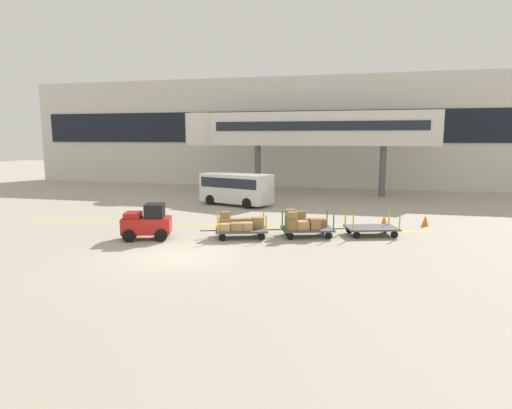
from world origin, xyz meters
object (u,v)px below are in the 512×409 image
Objects in this scene: baggage_cart_middle at (304,224)px; safety_cone_near at (384,220)px; baggage_tug at (147,223)px; safety_cone_far at (425,221)px; baggage_cart_lead at (240,226)px; shuttle_van at (236,187)px; baggage_cart_tail at (371,228)px.

safety_cone_near is at bearing 43.68° from baggage_cart_middle.
baggage_tug is 13.80m from safety_cone_far.
baggage_cart_lead is 9.73m from safety_cone_far.
baggage_cart_middle is 5.59× the size of safety_cone_far.
baggage_cart_lead is 9.82m from shuttle_van.
shuttle_van is at bearing 107.54° from baggage_cart_lead.
baggage_cart_lead is 5.59× the size of safety_cone_far.
baggage_cart_middle is at bearing -162.23° from baggage_cart_tail.
baggage_cart_middle is (6.66, 2.22, -0.17)m from baggage_tug.
baggage_tug reaches higher than baggage_cart_lead.
baggage_tug is 4.11m from baggage_cart_lead.
baggage_cart_middle reaches higher than baggage_cart_tail.
baggage_cart_middle is 1.00× the size of baggage_cart_tail.
shuttle_van reaches higher than baggage_cart_tail.
shuttle_van is (-5.73, 8.46, 0.65)m from baggage_cart_middle.
baggage_cart_middle is 10.24m from shuttle_van.
shuttle_van reaches higher than baggage_tug.
baggage_cart_middle is at bearing 17.71° from baggage_cart_lead.
safety_cone_near is at bearing 75.41° from baggage_cart_tail.
baggage_cart_lead reaches higher than safety_cone_near.
baggage_tug is 0.76× the size of baggage_cart_tail.
baggage_tug is 7.02m from baggage_cart_middle.
baggage_cart_lead is 7.77m from safety_cone_near.
shuttle_van is 10.66m from safety_cone_near.
baggage_cart_tail is at bearing 17.74° from baggage_cart_lead.
baggage_tug is 0.76× the size of baggage_cart_middle.
baggage_cart_middle is at bearing -145.37° from safety_cone_far.
baggage_tug is at bearing -161.79° from baggage_cart_tail.
baggage_cart_tail is at bearing -40.71° from shuttle_van.
safety_cone_far is (2.69, 2.97, -0.07)m from baggage_cart_tail.
baggage_cart_lead reaches higher than safety_cone_far.
baggage_tug is 0.45× the size of shuttle_van.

